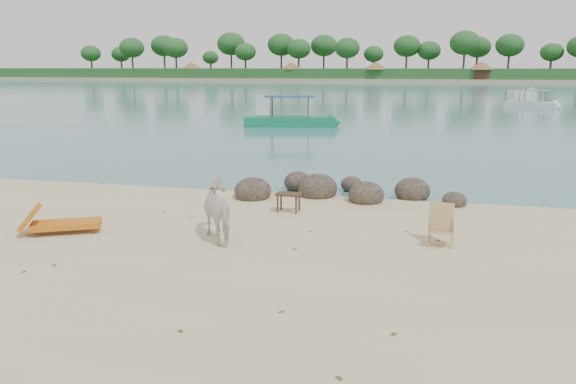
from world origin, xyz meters
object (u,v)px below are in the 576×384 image
object	(u,v)px
boulders	(335,191)
cow	(222,212)
boat_near	(290,101)
deck_chair	(441,227)
lounge_chair	(66,222)
side_table	(288,204)

from	to	relation	value
boulders	cow	bearing A→B (deg)	-110.20
boulders	boat_near	world-z (taller)	boat_near
deck_chair	cow	bearing A→B (deg)	-169.29
boulders	cow	distance (m)	4.86
lounge_chair	side_table	bearing A→B (deg)	6.44
cow	boat_near	world-z (taller)	boat_near
lounge_chair	boat_near	bearing A→B (deg)	64.16
boulders	deck_chair	bearing A→B (deg)	-54.91
cow	lounge_chair	xyz separation A→B (m)	(-3.50, -0.35, -0.35)
cow	lounge_chair	size ratio (longest dim) A/B	0.81
boulders	side_table	xyz separation A→B (m)	(-0.86, -2.03, 0.07)
side_table	lounge_chair	world-z (taller)	lounge_chair
boulders	boat_near	size ratio (longest dim) A/B	0.99
side_table	deck_chair	size ratio (longest dim) A/B	0.71
cow	boulders	bearing A→B (deg)	-149.61
boat_near	boulders	bearing A→B (deg)	-83.99
cow	lounge_chair	bearing A→B (deg)	-33.75
cow	deck_chair	xyz separation A→B (m)	(4.45, 0.60, -0.20)
boulders	deck_chair	world-z (taller)	deck_chair
side_table	cow	bearing A→B (deg)	-104.63
boulders	side_table	bearing A→B (deg)	-112.90
boulders	deck_chair	distance (m)	4.83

